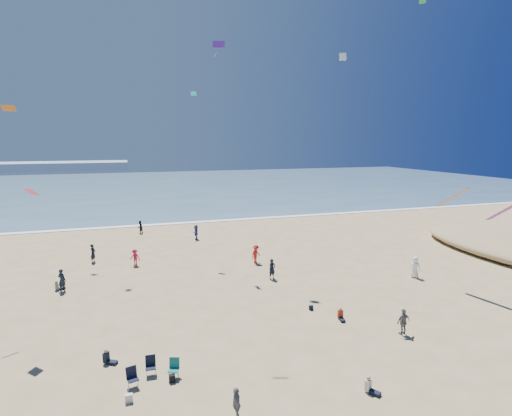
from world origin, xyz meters
name	(u,v)px	position (x,y,z in m)	size (l,w,h in m)	color
ocean	(148,187)	(0.00, 95.00, 0.03)	(220.00, 100.00, 0.06)	#476B84
surf_line	(165,224)	(0.00, 45.00, 0.04)	(220.00, 1.20, 0.08)	white
standing_flyers	(238,274)	(3.70, 18.20, 0.87)	(34.94, 46.46, 1.90)	navy
seated_group	(218,342)	(-0.23, 8.26, 0.42)	(20.14, 22.37, 0.84)	silver
chair_cluster	(153,371)	(-4.08, 6.20, 0.50)	(2.74, 1.47, 1.00)	black
white_tote	(129,398)	(-5.25, 4.76, 0.20)	(0.35, 0.20, 0.40)	silver
black_backpack	(172,378)	(-3.16, 5.75, 0.19)	(0.30, 0.22, 0.38)	black
navy_bag	(311,308)	(7.28, 11.52, 0.17)	(0.28, 0.18, 0.34)	black
kites_aloft	(342,108)	(9.50, 12.00, 14.21)	(40.96, 40.77, 28.41)	orange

